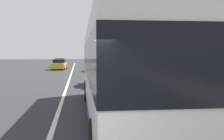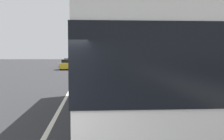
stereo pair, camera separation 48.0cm
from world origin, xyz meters
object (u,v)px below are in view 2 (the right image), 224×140
car_far_distant (106,76)px  roadside_tree_mid_block (190,26)px  car_side_street (69,63)px  car_oncoming (104,66)px  car_behind_bus (68,65)px  coach_bus (122,68)px

car_far_distant → roadside_tree_mid_block: roadside_tree_mid_block is taller
car_side_street → roadside_tree_mid_block: roadside_tree_mid_block is taller
car_oncoming → car_side_street: bearing=26.0°
car_behind_bus → roadside_tree_mid_block: bearing=24.5°
coach_bus → car_behind_bus: size_ratio=2.92×
car_behind_bus → roadside_tree_mid_block: (-24.37, -8.97, 3.23)m
car_side_street → roadside_tree_mid_block: (-32.33, -9.46, 3.22)m
car_far_distant → car_side_street: car_far_distant is taller
car_far_distant → car_behind_bus: size_ratio=0.96×
car_far_distant → car_oncoming: 15.63m
car_oncoming → roadside_tree_mid_block: bearing=-166.9°
car_side_street → car_behind_bus: car_side_street is taller
coach_bus → car_oncoming: (25.97, -0.76, -1.14)m
car_side_street → car_oncoming: bearing=20.7°
car_oncoming → roadside_tree_mid_block: size_ratio=0.84×
roadside_tree_mid_block → car_far_distant: bearing=47.1°
coach_bus → roadside_tree_mid_block: (6.05, -4.68, 2.10)m
coach_bus → car_behind_bus: 30.74m
coach_bus → car_far_distant: coach_bus is taller
roadside_tree_mid_block → coach_bus: bearing=142.3°
coach_bus → car_side_street: (38.38, 4.77, -1.12)m
car_behind_bus → roadside_tree_mid_block: roadside_tree_mid_block is taller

